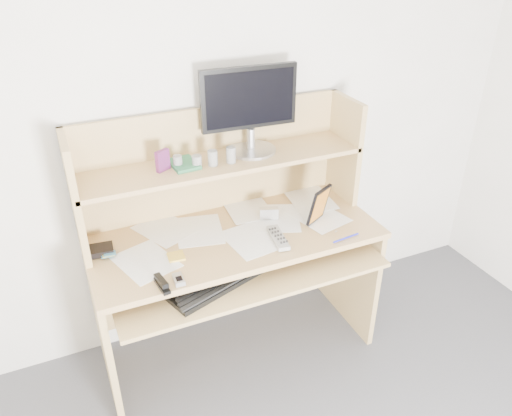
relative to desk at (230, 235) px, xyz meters
name	(u,v)px	position (x,y,z in m)	size (l,w,h in m)	color
back_wall	(209,115)	(0.00, 0.24, 0.56)	(3.60, 0.04, 2.50)	white
desk	(230,235)	(0.00, 0.00, 0.00)	(1.40, 0.70, 1.30)	tan
paper_clutter	(235,233)	(0.00, -0.08, 0.06)	(1.32, 0.54, 0.01)	white
keyboard	(217,281)	(-0.17, -0.29, -0.03)	(0.50, 0.31, 0.03)	black
tv_remote	(278,238)	(0.16, -0.22, 0.07)	(0.06, 0.20, 0.02)	#9B9B96
flip_phone	(178,279)	(-0.36, -0.33, 0.07)	(0.04, 0.08, 0.02)	#ACACAF
stapler	(162,283)	(-0.43, -0.34, 0.08)	(0.03, 0.12, 0.04)	black
wallet	(101,250)	(-0.62, 0.01, 0.08)	(0.11, 0.09, 0.03)	black
sticky_note_pad	(176,256)	(-0.32, -0.15, 0.06)	(0.07, 0.07, 0.01)	yellow
digital_camera	(269,213)	(0.21, -0.02, 0.09)	(0.09, 0.04, 0.06)	#B9BABC
game_case	(319,205)	(0.42, -0.15, 0.16)	(0.14, 0.02, 0.19)	black
blue_pen	(346,238)	(0.46, -0.34, 0.07)	(0.01, 0.01, 0.15)	#181DB5
card_box	(163,161)	(-0.29, 0.07, 0.44)	(0.07, 0.02, 0.10)	maroon
shelf_book	(184,164)	(-0.19, 0.08, 0.39)	(0.12, 0.16, 0.02)	#35844C
chip_stack_a	(178,162)	(-0.22, 0.07, 0.42)	(0.04, 0.04, 0.06)	black
chip_stack_b	(213,158)	(-0.06, 0.03, 0.42)	(0.05, 0.05, 0.07)	silver
chip_stack_c	(197,161)	(-0.13, 0.04, 0.41)	(0.05, 0.05, 0.06)	black
chip_stack_d	(231,155)	(0.03, 0.02, 0.43)	(0.04, 0.04, 0.08)	silver
monitor	(250,107)	(0.17, 0.13, 0.61)	(0.48, 0.24, 0.41)	#B1B0B5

